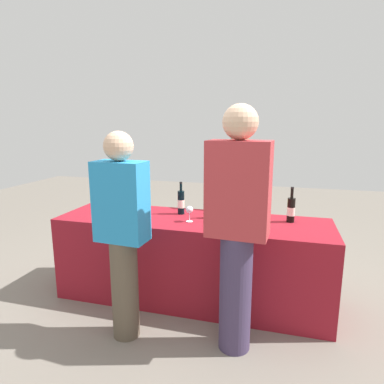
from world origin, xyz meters
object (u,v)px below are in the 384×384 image
(wine_bottle_3, at_px, (291,210))
(server_pouring, at_px, (238,201))
(wine_glass_0, at_px, (115,206))
(wine_bottle_0, at_px, (127,200))
(wine_glass_3, at_px, (267,218))
(guest_0, at_px, (122,230))
(wine_bottle_1, at_px, (181,202))
(wine_glass_2, at_px, (190,210))
(wine_bottle_2, at_px, (220,206))
(guest_1, at_px, (237,224))
(wine_glass_1, at_px, (140,209))

(wine_bottle_3, distance_m, server_pouring, 0.66)
(wine_glass_0, xyz_separation_m, server_pouring, (1.08, 0.62, -0.03))
(wine_bottle_0, height_order, wine_glass_3, wine_bottle_0)
(wine_glass_3, bearing_deg, guest_0, -150.28)
(wine_bottle_1, distance_m, wine_glass_2, 0.27)
(wine_bottle_2, relative_size, guest_0, 0.20)
(guest_0, bearing_deg, wine_bottle_3, 38.34)
(wine_glass_0, relative_size, wine_glass_2, 0.93)
(wine_bottle_3, xyz_separation_m, wine_glass_2, (-0.85, -0.23, -0.01))
(wine_bottle_3, xyz_separation_m, wine_glass_0, (-1.60, -0.21, -0.02))
(wine_bottle_0, distance_m, guest_1, 1.37)
(wine_glass_2, bearing_deg, wine_bottle_3, 14.81)
(wine_bottle_0, bearing_deg, guest_1, -30.40)
(wine_bottle_3, bearing_deg, wine_glass_2, -165.19)
(wine_glass_2, relative_size, wine_glass_3, 1.08)
(wine_bottle_2, bearing_deg, guest_0, -126.81)
(wine_bottle_3, bearing_deg, guest_0, -145.53)
(wine_glass_1, bearing_deg, wine_bottle_0, 136.91)
(wine_bottle_2, relative_size, wine_glass_2, 2.19)
(wine_bottle_1, distance_m, wine_bottle_2, 0.39)
(wine_bottle_0, relative_size, wine_glass_3, 2.40)
(wine_glass_2, height_order, guest_1, guest_1)
(wine_bottle_1, bearing_deg, wine_glass_2, -55.85)
(wine_glass_1, height_order, guest_0, guest_0)
(wine_bottle_0, relative_size, wine_bottle_2, 1.01)
(wine_bottle_0, height_order, guest_0, guest_0)
(server_pouring, relative_size, guest_0, 0.97)
(wine_bottle_2, height_order, server_pouring, server_pouring)
(guest_1, bearing_deg, server_pouring, 101.18)
(wine_glass_0, bearing_deg, wine_bottle_3, 7.43)
(wine_glass_0, height_order, wine_glass_3, same)
(wine_bottle_3, bearing_deg, wine_bottle_1, -179.81)
(wine_glass_1, distance_m, guest_1, 1.05)
(guest_1, bearing_deg, wine_bottle_3, 67.74)
(wine_bottle_1, relative_size, wine_glass_1, 2.30)
(wine_glass_3, bearing_deg, wine_glass_0, 178.31)
(guest_1, bearing_deg, wine_glass_0, 160.41)
(wine_glass_2, xyz_separation_m, wine_glass_3, (0.66, -0.02, -0.01))
(wine_bottle_3, bearing_deg, wine_bottle_0, -177.93)
(wine_glass_0, height_order, wine_glass_2, wine_glass_2)
(wine_bottle_2, relative_size, wine_glass_1, 2.29)
(guest_0, height_order, guest_1, guest_1)
(wine_glass_3, distance_m, server_pouring, 0.74)
(wine_bottle_2, bearing_deg, wine_glass_2, -142.46)
(wine_glass_2, height_order, guest_0, guest_0)
(wine_glass_1, bearing_deg, guest_0, -79.32)
(wine_bottle_3, distance_m, wine_glass_1, 1.33)
(wine_bottle_1, relative_size, guest_1, 0.18)
(wine_glass_1, height_order, wine_glass_2, wine_glass_2)
(server_pouring, bearing_deg, wine_bottle_1, 45.62)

